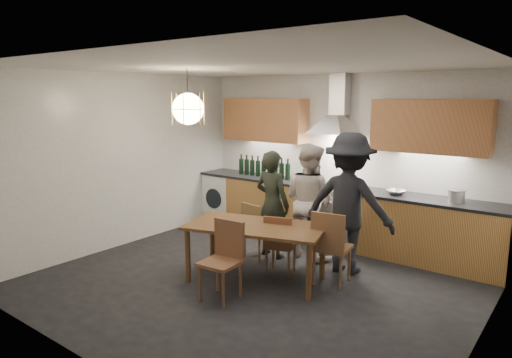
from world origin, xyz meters
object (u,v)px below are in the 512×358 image
Objects in this scene: person_mid at (309,201)px; person_right at (349,203)px; person_left at (272,204)px; dining_table at (256,231)px; wine_bottles at (264,167)px; chair_back_left at (256,227)px; mixing_bowl at (396,192)px; chair_front at (224,254)px; stock_pot at (456,196)px.

person_mid is 0.89× the size of person_right.
person_right reaches higher than person_left.
person_mid is at bearing -21.91° from person_right.
wine_bottles reaches higher than dining_table.
chair_back_left is 0.52× the size of person_left.
mixing_bowl is (1.05, 1.88, 0.31)m from dining_table.
person_left is at bearing 95.33° from dining_table.
mixing_bowl reaches higher than chair_front.
wine_bottles is at bearing -45.09° from person_left.
mixing_bowl is (1.38, 1.05, 0.17)m from person_left.
chair_front is (0.47, -1.20, 0.05)m from chair_back_left.
dining_table is 2.67m from stock_pot.
person_left is 1.47m from wine_bottles.
person_mid is 1.92m from stock_pot.
mixing_bowl is at bearing -138.92° from person_left.
chair_back_left is 2.03m from mixing_bowl.
person_left reaches higher than mixing_bowl.
mixing_bowl is at bearing -113.03° from person_right.
stock_pot is 0.20× the size of wine_bottles.
mixing_bowl is at bearing -131.76° from person_mid.
chair_back_left is 1.29m from chair_front.
wine_bottles reaches higher than chair_back_left.
wine_bottles is (-0.95, 1.09, 0.31)m from person_left.
person_right is 6.94× the size of mixing_bowl.
wine_bottles is at bearing -18.68° from person_mid.
person_mid is (0.08, 1.15, 0.18)m from dining_table.
person_mid is at bearing -142.70° from mixing_bowl.
person_left reaches higher than chair_front.
mixing_bowl is at bearing 63.08° from chair_front.
mixing_bowl is 0.25× the size of wine_bottles.
stock_pot is at bearing -149.81° from person_left.
wine_bottles is at bearing -49.82° from chair_back_left.
chair_front is at bearing 57.36° from person_right.
wine_bottles reaches higher than mixing_bowl.
person_left is at bearing -48.95° from wine_bottles.
wine_bottles is (-2.05, 0.96, 0.16)m from person_right.
stock_pot is (2.17, 1.08, 0.21)m from person_left.
dining_table is at bearing 96.98° from person_mid.
wine_bottles is (-1.36, 0.77, 0.26)m from person_mid.
stock_pot is (2.30, 1.30, 0.52)m from chair_back_left.
chair_back_left is 0.91× the size of chair_front.
dining_table is 1.21× the size of person_left.
chair_back_left is 3.05× the size of mixing_bowl.
mixing_bowl is (1.51, 1.28, 0.47)m from chair_back_left.
person_mid is 7.49× the size of stock_pot.
dining_table is 7.04× the size of mixing_bowl.
chair_front is 2.89m from wine_bottles.
stock_pot is (1.07, 0.95, 0.07)m from person_right.
stock_pot is at bearing -145.61° from person_mid.
dining_table is 2.35m from wine_bottles.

